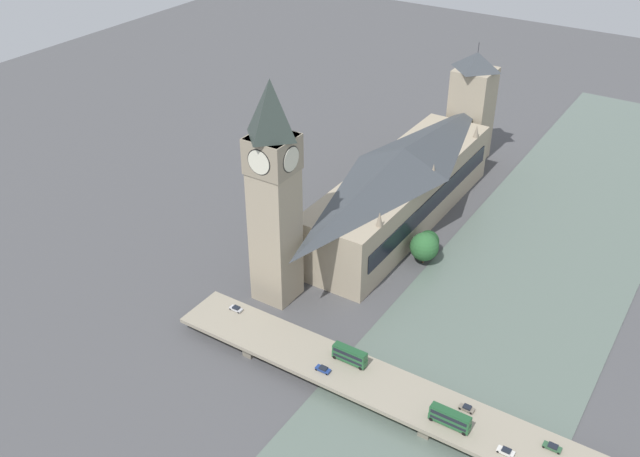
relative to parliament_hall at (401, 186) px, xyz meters
The scene contains 15 objects.
ground_plane 23.33m from the parliament_hall, 153.40° to the left, with size 600.00×600.00×0.00m, color #4C4C4F.
river_water 56.35m from the parliament_hall, behind, with size 63.56×360.00×0.30m, color slate.
parliament_hall is the anchor object (origin of this frame).
clock_tower 67.72m from the parliament_hall, 79.21° to the left, with size 13.38×13.38×72.82m.
victoria_tower 64.73m from the parliament_hall, 89.95° to the right, with size 15.87×15.87×51.76m.
road_bridge 100.86m from the parliament_hall, 122.44° to the left, with size 159.12×16.49×4.58m.
double_decker_bus_lead 86.03m from the parliament_hall, 107.92° to the left, with size 10.12×2.59×4.69m.
double_decker_bus_mid 106.10m from the parliament_hall, 123.83° to the left, with size 10.64×2.51×4.67m.
car_northbound_lead 101.46m from the parliament_hall, 126.85° to the left, with size 3.95×1.77×1.35m.
car_northbound_mid 82.25m from the parliament_hall, 79.94° to the left, with size 4.06×1.84×1.31m.
car_northbound_tail 116.56m from the parliament_hall, 135.44° to the left, with size 4.43×1.84×1.32m.
car_southbound_lead 115.92m from the parliament_hall, 129.75° to the left, with size 4.17×1.79×1.39m.
car_southbound_mid 91.75m from the parliament_hall, 104.04° to the left, with size 4.20×1.84×1.34m.
tree_embankment_near 29.68m from the parliament_hall, 134.00° to the left, with size 9.93×9.93×11.58m.
tree_embankment_mid 25.71m from the parliament_hall, 141.50° to the left, with size 7.64×7.64×9.20m.
Camera 1 is at (-83.14, 202.22, 139.47)m, focal length 40.00 mm.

